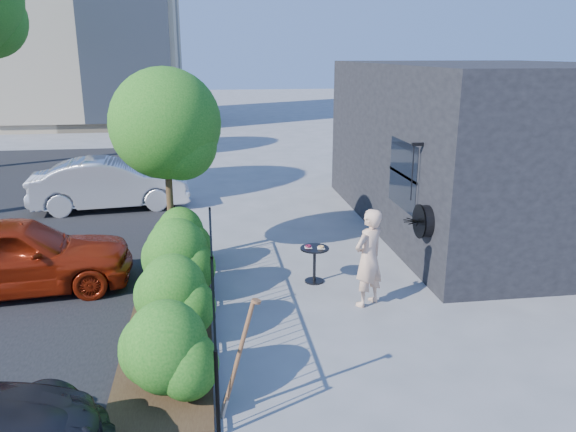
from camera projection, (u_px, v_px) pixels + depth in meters
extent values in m
plane|color=gray|center=(303.00, 313.00, 9.51)|extent=(120.00, 120.00, 0.00)
cube|color=black|center=(490.00, 146.00, 13.99)|extent=(6.00, 9.00, 4.00)
cube|color=black|center=(403.00, 175.00, 11.64)|extent=(0.04, 1.60, 1.40)
cube|color=black|center=(404.00, 175.00, 11.64)|extent=(0.05, 1.70, 0.06)
cylinder|color=black|center=(424.00, 221.00, 10.35)|extent=(0.18, 0.60, 0.60)
cylinder|color=black|center=(419.00, 221.00, 10.34)|extent=(0.03, 0.64, 0.64)
cube|color=black|center=(418.00, 144.00, 10.45)|extent=(0.25, 0.06, 0.06)
cylinder|color=black|center=(412.00, 173.00, 10.59)|extent=(0.02, 0.02, 1.05)
cylinder|color=black|center=(217.00, 394.00, 6.30)|extent=(0.05, 0.05, 1.10)
cylinder|color=black|center=(213.00, 288.00, 9.15)|extent=(0.05, 0.05, 1.10)
cylinder|color=black|center=(211.00, 232.00, 12.00)|extent=(0.05, 0.05, 1.10)
cube|color=black|center=(212.00, 259.00, 9.01)|extent=(0.03, 6.00, 0.03)
cube|color=black|center=(214.00, 313.00, 9.28)|extent=(0.03, 6.00, 0.03)
cylinder|color=black|center=(217.00, 389.00, 6.40)|extent=(0.02, 0.02, 1.04)
cylinder|color=black|center=(217.00, 380.00, 6.59)|extent=(0.02, 0.02, 1.04)
cylinder|color=black|center=(216.00, 370.00, 6.78)|extent=(0.02, 0.02, 1.04)
cylinder|color=black|center=(216.00, 362.00, 6.97)|extent=(0.02, 0.02, 1.04)
cylinder|color=black|center=(216.00, 354.00, 7.16)|extent=(0.02, 0.02, 1.04)
cylinder|color=black|center=(215.00, 346.00, 7.35)|extent=(0.02, 0.02, 1.04)
cylinder|color=black|center=(215.00, 338.00, 7.54)|extent=(0.02, 0.02, 1.04)
cylinder|color=black|center=(215.00, 331.00, 7.73)|extent=(0.02, 0.02, 1.04)
cylinder|color=black|center=(214.00, 325.00, 7.92)|extent=(0.02, 0.02, 1.04)
cylinder|color=black|center=(214.00, 318.00, 8.11)|extent=(0.02, 0.02, 1.04)
cylinder|color=black|center=(214.00, 312.00, 8.30)|extent=(0.02, 0.02, 1.04)
cylinder|color=black|center=(214.00, 306.00, 8.49)|extent=(0.02, 0.02, 1.04)
cylinder|color=black|center=(213.00, 301.00, 8.68)|extent=(0.02, 0.02, 1.04)
cylinder|color=black|center=(213.00, 295.00, 8.87)|extent=(0.02, 0.02, 1.04)
cylinder|color=black|center=(213.00, 290.00, 9.06)|extent=(0.02, 0.02, 1.04)
cylinder|color=black|center=(213.00, 285.00, 9.25)|extent=(0.02, 0.02, 1.04)
cylinder|color=black|center=(213.00, 281.00, 9.44)|extent=(0.02, 0.02, 1.04)
cylinder|color=black|center=(212.00, 276.00, 9.63)|extent=(0.02, 0.02, 1.04)
cylinder|color=black|center=(212.00, 272.00, 9.82)|extent=(0.02, 0.02, 1.04)
cylinder|color=black|center=(212.00, 268.00, 10.01)|extent=(0.02, 0.02, 1.04)
cylinder|color=black|center=(212.00, 264.00, 10.20)|extent=(0.02, 0.02, 1.04)
cylinder|color=black|center=(212.00, 260.00, 10.39)|extent=(0.02, 0.02, 1.04)
cylinder|color=black|center=(212.00, 256.00, 10.58)|extent=(0.02, 0.02, 1.04)
cylinder|color=black|center=(211.00, 253.00, 10.77)|extent=(0.02, 0.02, 1.04)
cylinder|color=black|center=(211.00, 249.00, 10.96)|extent=(0.02, 0.02, 1.04)
cylinder|color=black|center=(211.00, 246.00, 11.15)|extent=(0.02, 0.02, 1.04)
cylinder|color=black|center=(211.00, 243.00, 11.34)|extent=(0.02, 0.02, 1.04)
cylinder|color=black|center=(211.00, 239.00, 11.53)|extent=(0.02, 0.02, 1.04)
cylinder|color=black|center=(211.00, 236.00, 11.72)|extent=(0.02, 0.02, 1.04)
cylinder|color=black|center=(211.00, 233.00, 11.91)|extent=(0.02, 0.02, 1.04)
cube|color=#382616|center=(171.00, 319.00, 9.20)|extent=(1.30, 6.00, 0.08)
ellipsoid|color=#165C15|center=(167.00, 350.00, 6.94)|extent=(1.10, 1.10, 1.24)
ellipsoid|color=#165C15|center=(173.00, 297.00, 8.46)|extent=(1.10, 1.10, 1.24)
ellipsoid|color=#165C15|center=(177.00, 262.00, 9.88)|extent=(1.10, 1.10, 1.24)
ellipsoid|color=#165C15|center=(181.00, 237.00, 11.21)|extent=(1.10, 1.10, 1.24)
cylinder|color=#3F2B19|center=(170.00, 207.00, 11.52)|extent=(0.14, 0.14, 2.40)
sphere|color=#165C15|center=(165.00, 126.00, 11.06)|extent=(2.20, 2.20, 2.20)
sphere|color=#165C15|center=(181.00, 144.00, 11.00)|extent=(1.43, 1.43, 1.43)
cylinder|color=black|center=(315.00, 248.00, 10.61)|extent=(0.55, 0.55, 0.03)
cylinder|color=black|center=(314.00, 265.00, 10.71)|extent=(0.06, 0.06, 0.66)
cylinder|color=black|center=(314.00, 281.00, 10.80)|extent=(0.37, 0.37, 0.03)
cube|color=white|center=(308.00, 247.00, 10.63)|extent=(0.15, 0.15, 0.01)
cube|color=white|center=(321.00, 248.00, 10.59)|extent=(0.15, 0.15, 0.01)
torus|color=#490C12|center=(308.00, 246.00, 10.62)|extent=(0.12, 0.12, 0.04)
torus|color=tan|center=(321.00, 247.00, 10.58)|extent=(0.12, 0.12, 0.04)
imported|color=beige|center=(369.00, 258.00, 9.60)|extent=(0.76, 0.69, 1.73)
cylinder|color=brown|center=(239.00, 353.00, 6.65)|extent=(0.41, 0.05, 1.35)
cube|color=gray|center=(224.00, 406.00, 6.82)|extent=(0.10, 0.20, 0.29)
cylinder|color=brown|center=(256.00, 301.00, 6.49)|extent=(0.12, 0.11, 0.06)
imported|color=#9A230C|center=(13.00, 255.00, 10.16)|extent=(4.33, 2.14, 1.42)
imported|color=silver|center=(111.00, 184.00, 15.70)|extent=(4.42, 1.96, 1.41)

